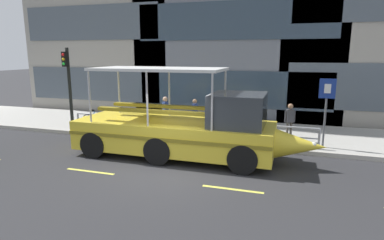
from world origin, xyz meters
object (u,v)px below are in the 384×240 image
(parking_sign, at_px, (326,101))
(traffic_light_pole, at_px, (68,80))
(leaned_bicycle, at_px, (97,121))
(duck_tour_boat, at_px, (187,130))
(pedestrian_mid_left, at_px, (195,112))
(pedestrian_mid_right, at_px, (165,111))
(pedestrian_near_bow, at_px, (290,118))

(parking_sign, bearing_deg, traffic_light_pole, 180.00)
(leaned_bicycle, distance_m, duck_tour_boat, 6.06)
(leaned_bicycle, bearing_deg, pedestrian_mid_left, 11.46)
(traffic_light_pole, xyz_separation_m, leaned_bicycle, (1.42, 0.11, -2.03))
(leaned_bicycle, xyz_separation_m, duck_tour_boat, (5.54, -2.40, 0.51))
(parking_sign, distance_m, pedestrian_mid_left, 5.86)
(leaned_bicycle, bearing_deg, pedestrian_mid_right, 5.29)
(pedestrian_mid_left, bearing_deg, pedestrian_near_bow, -5.02)
(pedestrian_near_bow, bearing_deg, pedestrian_mid_right, -177.34)
(leaned_bicycle, bearing_deg, parking_sign, -0.60)
(leaned_bicycle, distance_m, pedestrian_mid_left, 4.93)
(traffic_light_pole, distance_m, duck_tour_boat, 7.48)
(traffic_light_pole, distance_m, pedestrian_mid_right, 5.17)
(parking_sign, relative_size, pedestrian_mid_left, 1.75)
(pedestrian_mid_right, bearing_deg, leaned_bicycle, -174.71)
(duck_tour_boat, height_order, pedestrian_mid_right, duck_tour_boat)
(traffic_light_pole, xyz_separation_m, pedestrian_mid_right, (4.96, 0.44, -1.37))
(duck_tour_boat, bearing_deg, traffic_light_pole, 161.73)
(traffic_light_pole, relative_size, pedestrian_mid_left, 2.53)
(traffic_light_pole, distance_m, pedestrian_near_bow, 10.69)
(duck_tour_boat, relative_size, pedestrian_mid_left, 5.96)
(parking_sign, bearing_deg, pedestrian_mid_right, 176.38)
(traffic_light_pole, xyz_separation_m, pedestrian_mid_left, (6.21, 1.08, -1.46))
(leaned_bicycle, relative_size, pedestrian_mid_right, 1.02)
(pedestrian_near_bow, height_order, pedestrian_mid_left, pedestrian_near_bow)
(parking_sign, xyz_separation_m, pedestrian_mid_right, (-6.93, 0.44, -0.83))
(leaned_bicycle, xyz_separation_m, pedestrian_near_bow, (9.16, 0.59, 0.59))
(pedestrian_mid_right, bearing_deg, pedestrian_mid_left, 27.30)
(pedestrian_near_bow, height_order, pedestrian_mid_right, pedestrian_mid_right)
(traffic_light_pole, relative_size, duck_tour_boat, 0.42)
(parking_sign, height_order, duck_tour_boat, duck_tour_boat)
(duck_tour_boat, bearing_deg, pedestrian_mid_left, 102.41)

